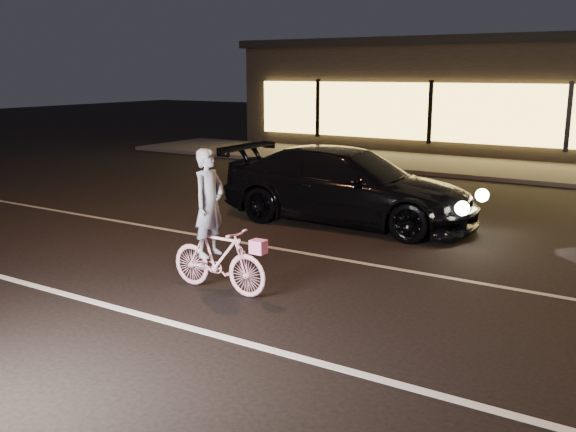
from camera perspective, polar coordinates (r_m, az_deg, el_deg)
The scene contains 6 objects.
ground at distance 8.25m, azimuth 6.26°, elevation -8.61°, with size 90.00×90.00×0.00m, color black.
lane_stripe_near at distance 7.04m, azimuth 0.77°, elevation -12.41°, with size 60.00×0.12×0.01m, color silver.
lane_stripe_far at distance 9.99m, azimuth 11.32°, elevation -4.92°, with size 60.00×0.10×0.01m, color gray.
sidewalk at distance 20.43m, azimuth 22.51°, elevation 3.52°, with size 30.00×4.00×0.12m, color #383533.
cyclist at distance 8.87m, azimuth -6.43°, elevation -2.29°, with size 1.58×0.54×1.98m.
sedan at distance 12.89m, azimuth 5.34°, elevation 2.68°, with size 5.27×2.28×1.51m.
Camera 1 is at (3.31, -6.94, 3.00)m, focal length 40.00 mm.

